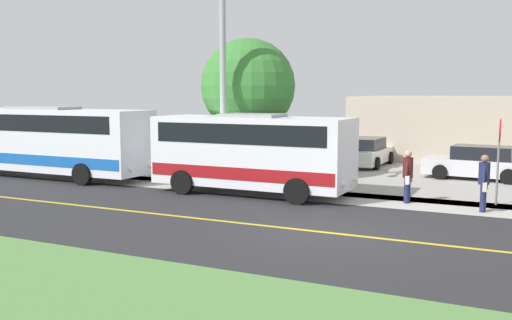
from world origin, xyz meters
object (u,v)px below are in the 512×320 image
object	(u,v)px
parked_car_far	(479,163)
street_light_pole	(221,69)
stop_sign	(499,146)
transit_bus_rear	(45,138)
pedestrian_with_bags	(484,181)
pedestrian_waiting	(408,175)
shuttle_bus_front	(252,150)
parked_car_near	(366,152)
tree_curbside	(248,86)

from	to	relation	value
parked_car_far	street_light_pole	bearing A→B (deg)	-50.77
stop_sign	transit_bus_rear	bearing A→B (deg)	-85.10
street_light_pole	transit_bus_rear	bearing A→B (deg)	-87.56
pedestrian_with_bags	street_light_pole	size ratio (longest dim) A/B	0.21
stop_sign	parked_car_far	distance (m)	6.13
pedestrian_with_bags	parked_car_far	world-z (taller)	pedestrian_with_bags
transit_bus_rear	pedestrian_waiting	xyz separation A→B (m)	(-0.72, 15.79, -0.75)
transit_bus_rear	parked_car_far	xyz separation A→B (m)	(-7.49, 17.51, -1.03)
transit_bus_rear	shuttle_bus_front	bearing A→B (deg)	90.25
transit_bus_rear	parked_car_near	size ratio (longest dim) A/B	2.37
parked_car_far	transit_bus_rear	bearing A→B (deg)	-66.83
transit_bus_rear	street_light_pole	distance (m)	9.27
stop_sign	street_light_pole	world-z (taller)	street_light_pole
shuttle_bus_front	transit_bus_rear	world-z (taller)	transit_bus_rear
transit_bus_rear	pedestrian_waiting	bearing A→B (deg)	92.60
transit_bus_rear	parked_car_far	world-z (taller)	transit_bus_rear
parked_car_near	parked_car_far	xyz separation A→B (m)	(2.39, 5.58, 0.00)
parked_car_far	pedestrian_waiting	bearing A→B (deg)	-14.29
parked_car_far	parked_car_near	bearing A→B (deg)	-113.18
stop_sign	street_light_pole	xyz separation A→B (m)	(1.22, -9.76, 2.67)
pedestrian_with_bags	street_light_pole	xyz separation A→B (m)	(-0.13, -9.43, 3.66)
transit_bus_rear	parked_car_far	distance (m)	19.08
shuttle_bus_front	tree_curbside	size ratio (longest dim) A/B	1.24
pedestrian_waiting	pedestrian_with_bags	bearing A→B (deg)	79.01
pedestrian_with_bags	parked_car_near	size ratio (longest dim) A/B	0.41
shuttle_bus_front	stop_sign	bearing A→B (deg)	100.56
pedestrian_with_bags	pedestrian_waiting	distance (m)	2.49
transit_bus_rear	pedestrian_with_bags	world-z (taller)	transit_bus_rear
shuttle_bus_front	tree_curbside	bearing A→B (deg)	-150.92
parked_car_near	tree_curbside	bearing A→B (deg)	-25.01
street_light_pole	parked_car_far	size ratio (longest dim) A/B	1.86
parked_car_far	pedestrian_with_bags	bearing A→B (deg)	5.63
stop_sign	tree_curbside	bearing A→B (deg)	-97.50
stop_sign	tree_curbside	size ratio (longest dim) A/B	0.48
tree_curbside	transit_bus_rear	bearing A→B (deg)	-71.57
pedestrian_waiting	tree_curbside	world-z (taller)	tree_curbside
pedestrian_with_bags	pedestrian_waiting	xyz separation A→B (m)	(-0.47, -2.44, -0.01)
pedestrian_waiting	parked_car_far	bearing A→B (deg)	165.71
shuttle_bus_front	pedestrian_waiting	xyz separation A→B (m)	(-0.67, 5.53, -0.66)
shuttle_bus_front	street_light_pole	xyz separation A→B (m)	(-0.33, -1.47, 3.00)
shuttle_bus_front	tree_curbside	distance (m)	4.03
transit_bus_rear	pedestrian_with_bags	bearing A→B (deg)	90.77
pedestrian_waiting	parked_car_near	bearing A→B (deg)	-157.21
shuttle_bus_front	parked_car_far	xyz separation A→B (m)	(-7.45, 7.25, -0.94)
stop_sign	pedestrian_waiting	bearing A→B (deg)	-72.48
pedestrian_with_bags	parked_car_near	bearing A→B (deg)	-146.87
pedestrian_waiting	parked_car_far	world-z (taller)	pedestrian_waiting
stop_sign	parked_car_far	size ratio (longest dim) A/B	0.64
transit_bus_rear	pedestrian_with_bags	distance (m)	18.24
shuttle_bus_front	parked_car_far	distance (m)	10.44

